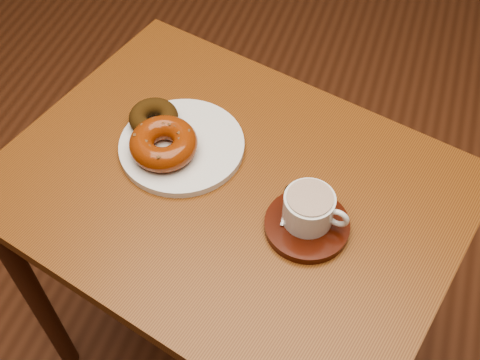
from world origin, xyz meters
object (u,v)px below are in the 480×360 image
(donut_plate, at_px, (182,146))
(saucer, at_px, (307,225))
(cafe_table, at_px, (230,222))
(coffee_cup, at_px, (310,208))

(donut_plate, relative_size, saucer, 1.63)
(cafe_table, xyz_separation_m, saucer, (0.16, -0.05, 0.13))
(coffee_cup, bearing_deg, cafe_table, 172.18)
(donut_plate, distance_m, saucer, 0.29)
(cafe_table, distance_m, donut_plate, 0.18)
(cafe_table, xyz_separation_m, coffee_cup, (0.16, -0.04, 0.17))
(cafe_table, relative_size, donut_plate, 4.00)
(cafe_table, bearing_deg, donut_plate, 169.69)
(cafe_table, relative_size, saucer, 6.52)
(cafe_table, height_order, saucer, saucer)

